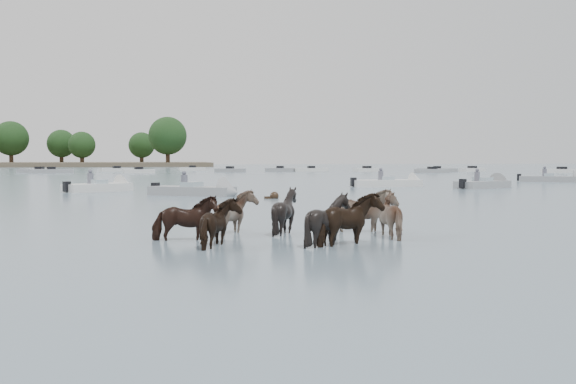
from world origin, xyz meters
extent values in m
plane|color=slate|center=(0.00, 0.00, 0.00)|extent=(400.00, 400.00, 0.00)
imported|color=black|center=(-2.09, 0.12, 0.44)|extent=(1.59, 0.76, 1.32)
imported|color=gray|center=(-0.72, 1.22, 0.46)|extent=(1.37, 1.53, 1.37)
imported|color=black|center=(0.55, 1.08, 0.49)|extent=(1.60, 1.50, 1.43)
imported|color=#837059|center=(2.57, 0.96, 0.48)|extent=(1.75, 0.97, 1.41)
imported|color=black|center=(-1.32, -1.06, 0.42)|extent=(1.13, 1.31, 1.29)
imported|color=black|center=(1.06, -1.35, 0.48)|extent=(1.36, 1.23, 1.41)
imported|color=black|center=(1.52, -1.43, 0.49)|extent=(1.84, 1.50, 1.42)
imported|color=gray|center=(3.16, -0.23, 0.45)|extent=(1.57, 1.67, 1.34)
sphere|color=black|center=(2.88, 15.62, 0.12)|extent=(0.44, 0.44, 0.44)
cube|color=black|center=(2.63, 15.62, 0.02)|extent=(0.50, 0.22, 0.18)
cube|color=silver|center=(-6.26, 24.37, 0.20)|extent=(4.12, 3.53, 0.55)
cone|color=silver|center=(-4.66, 25.48, 0.20)|extent=(1.65, 1.83, 1.60)
cube|color=#99ADB7|center=(-6.26, 24.37, 0.55)|extent=(1.29, 1.38, 0.35)
cube|color=black|center=(-7.87, 23.27, 0.35)|extent=(0.49, 0.49, 0.60)
cylinder|color=#595966|center=(-6.66, 24.37, 0.75)|extent=(0.36, 0.36, 0.70)
sphere|color=#595966|center=(-6.66, 24.37, 1.20)|extent=(0.24, 0.24, 0.24)
cube|color=gray|center=(-0.95, 19.14, 0.20)|extent=(4.70, 3.86, 0.55)
cone|color=gray|center=(0.96, 17.88, 0.20)|extent=(1.63, 1.83, 1.60)
cube|color=#99ADB7|center=(-0.95, 19.14, 0.55)|extent=(1.29, 1.38, 0.35)
cube|color=black|center=(-2.86, 20.41, 0.35)|extent=(0.49, 0.49, 0.60)
cylinder|color=#595966|center=(-1.35, 19.14, 0.75)|extent=(0.36, 0.36, 0.70)
sphere|color=#595966|center=(-1.35, 19.14, 1.20)|extent=(0.24, 0.24, 0.24)
cube|color=silver|center=(12.92, 27.20, 0.20)|extent=(4.86, 1.74, 0.55)
cone|color=silver|center=(15.32, 27.27, 0.20)|extent=(0.95, 1.63, 1.60)
cube|color=#99ADB7|center=(12.92, 27.20, 0.55)|extent=(0.83, 1.14, 0.35)
cube|color=black|center=(10.51, 27.13, 0.35)|extent=(0.36, 0.36, 0.60)
cylinder|color=#595966|center=(12.52, 27.20, 0.75)|extent=(0.36, 0.36, 0.70)
sphere|color=#595966|center=(12.52, 27.20, 1.20)|extent=(0.24, 0.24, 0.24)
cube|color=gray|center=(18.41, 23.78, 0.20)|extent=(4.39, 3.18, 0.55)
cone|color=gray|center=(20.26, 24.65, 0.20)|extent=(1.49, 1.83, 1.60)
cube|color=#99ADB7|center=(18.41, 23.78, 0.55)|extent=(1.20, 1.35, 0.35)
cube|color=black|center=(16.55, 22.92, 0.35)|extent=(0.46, 0.46, 0.60)
cylinder|color=#595966|center=(18.01, 23.78, 0.75)|extent=(0.36, 0.36, 0.70)
sphere|color=#595966|center=(18.01, 23.78, 1.20)|extent=(0.24, 0.24, 0.24)
cube|color=gray|center=(29.69, 33.43, 0.20)|extent=(4.86, 3.81, 0.55)
cube|color=#99ADB7|center=(29.69, 33.43, 0.55)|extent=(1.27, 1.37, 0.35)
cube|color=black|center=(27.67, 34.65, 0.35)|extent=(0.48, 0.48, 0.60)
cylinder|color=#595966|center=(29.29, 33.43, 0.75)|extent=(0.36, 0.36, 0.70)
sphere|color=#595966|center=(29.29, 33.43, 1.20)|extent=(0.24, 0.24, 0.24)
cube|color=gray|center=(-18.68, 77.82, 0.22)|extent=(6.02, 2.89, 0.60)
cube|color=black|center=(-18.68, 77.82, 0.60)|extent=(1.21, 1.21, 0.50)
cube|color=gray|center=(-16.85, 75.94, 0.22)|extent=(5.70, 3.22, 0.60)
cube|color=black|center=(-16.85, 75.94, 0.60)|extent=(1.27, 1.27, 0.50)
cube|color=silver|center=(-8.73, 83.01, 0.22)|extent=(4.99, 3.03, 0.60)
cube|color=black|center=(-8.73, 83.01, 0.60)|extent=(1.28, 1.28, 0.50)
cube|color=silver|center=(-5.23, 72.40, 0.22)|extent=(4.27, 2.38, 0.60)
cube|color=black|center=(-5.23, 72.40, 0.60)|extent=(1.20, 1.20, 0.50)
cube|color=silver|center=(2.67, 88.46, 0.22)|extent=(4.12, 1.83, 0.60)
cube|color=black|center=(2.67, 88.46, 0.60)|extent=(1.08, 1.08, 0.50)
cube|color=gray|center=(7.46, 76.99, 0.22)|extent=(4.55, 3.02, 0.60)
cube|color=black|center=(7.46, 76.99, 0.60)|extent=(1.30, 1.30, 0.50)
cube|color=gray|center=(15.31, 79.53, 0.22)|extent=(4.62, 3.05, 0.60)
cube|color=black|center=(15.31, 79.53, 0.60)|extent=(1.30, 1.30, 0.50)
cube|color=silver|center=(19.73, 77.91, 0.22)|extent=(5.01, 1.54, 0.60)
cube|color=black|center=(19.73, 77.91, 0.60)|extent=(1.01, 1.01, 0.50)
cube|color=silver|center=(27.70, 75.73, 0.22)|extent=(4.45, 2.87, 0.60)
cube|color=black|center=(27.70, 75.73, 0.60)|extent=(1.29, 1.29, 0.50)
cube|color=gray|center=(34.26, 67.15, 0.22)|extent=(5.15, 2.38, 0.60)
cube|color=black|center=(34.26, 67.15, 0.60)|extent=(1.17, 1.17, 0.50)
cube|color=gray|center=(37.53, 72.78, 0.22)|extent=(5.96, 2.94, 0.60)
cube|color=black|center=(37.53, 72.78, 0.60)|extent=(1.22, 1.22, 0.50)
cube|color=silver|center=(43.50, 73.51, 0.22)|extent=(4.47, 2.90, 0.60)
cube|color=black|center=(43.50, 73.51, 0.60)|extent=(1.29, 1.29, 0.50)
cube|color=silver|center=(51.31, 63.04, 0.22)|extent=(5.49, 1.74, 0.60)
cube|color=black|center=(51.31, 63.04, 0.60)|extent=(1.04, 1.04, 0.50)
cylinder|color=#382619|center=(-38.32, 154.06, 1.92)|extent=(1.00, 1.00, 3.83)
sphere|color=black|center=(-38.32, 154.06, 6.92)|extent=(8.52, 8.52, 8.52)
cylinder|color=#382619|center=(-26.92, 157.33, 1.60)|extent=(1.00, 1.00, 3.20)
sphere|color=black|center=(-26.92, 157.33, 5.77)|extent=(7.10, 7.10, 7.10)
cylinder|color=#382619|center=(-21.04, 149.69, 1.47)|extent=(1.00, 1.00, 2.93)
sphere|color=black|center=(-21.04, 149.69, 5.30)|extent=(6.52, 6.52, 6.52)
cylinder|color=#382619|center=(-6.89, 157.19, 1.51)|extent=(1.00, 1.00, 3.02)
sphere|color=black|center=(-6.89, 157.19, 5.46)|extent=(6.71, 6.71, 6.71)
cylinder|color=#382619|center=(-0.38, 142.20, 2.05)|extent=(1.00, 1.00, 4.11)
sphere|color=black|center=(-0.38, 142.20, 7.42)|extent=(9.13, 9.13, 9.13)
camera|label=1|loc=(-2.70, -15.37, 1.97)|focal=40.07mm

